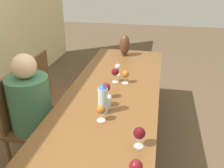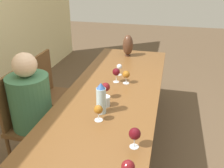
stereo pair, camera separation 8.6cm
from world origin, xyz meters
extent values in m
plane|color=brown|center=(0.00, 0.00, 0.00)|extent=(14.00, 14.00, 0.00)
cube|color=brown|center=(0.00, 0.00, 0.75)|extent=(3.02, 0.90, 0.04)
cylinder|color=brown|center=(1.41, -0.35, 0.36)|extent=(0.07, 0.07, 0.73)
cylinder|color=brown|center=(1.41, 0.35, 0.36)|extent=(0.07, 0.07, 0.73)
cylinder|color=#ADCCD6|center=(-0.26, 0.01, 0.88)|extent=(0.08, 0.08, 0.23)
cone|color=#33599E|center=(-0.26, 0.01, 1.02)|extent=(0.07, 0.07, 0.05)
cylinder|color=silver|center=(-0.15, 0.00, 0.81)|extent=(0.08, 0.08, 0.09)
cylinder|color=#4C2D1E|center=(1.24, 0.05, 0.77)|extent=(0.08, 0.08, 0.01)
ellipsoid|color=#4C2D1E|center=(1.24, 0.05, 0.92)|extent=(0.14, 0.14, 0.28)
cylinder|color=silver|center=(0.57, 0.03, 0.77)|extent=(0.06, 0.06, 0.00)
cylinder|color=silver|center=(0.57, 0.03, 0.80)|extent=(0.01, 0.01, 0.07)
sphere|color=silver|center=(0.57, 0.03, 0.86)|extent=(0.06, 0.06, 0.06)
cylinder|color=silver|center=(0.37, 0.02, 0.77)|extent=(0.06, 0.06, 0.00)
cylinder|color=silver|center=(0.37, 0.02, 0.81)|extent=(0.01, 0.01, 0.08)
sphere|color=#510C14|center=(0.37, 0.02, 0.88)|extent=(0.08, 0.08, 0.08)
cylinder|color=silver|center=(0.36, -0.09, 0.77)|extent=(0.07, 0.07, 0.00)
cylinder|color=silver|center=(0.36, -0.09, 0.80)|extent=(0.01, 0.01, 0.07)
sphere|color=#995B19|center=(0.36, -0.09, 0.87)|extent=(0.08, 0.08, 0.08)
cylinder|color=silver|center=(-0.01, 0.03, 0.77)|extent=(0.06, 0.06, 0.00)
cylinder|color=silver|center=(-0.01, 0.03, 0.81)|extent=(0.01, 0.01, 0.08)
sphere|color=maroon|center=(-0.01, 0.03, 0.88)|extent=(0.08, 0.08, 0.08)
cylinder|color=silver|center=(-0.38, -0.01, 0.77)|extent=(0.07, 0.07, 0.00)
cylinder|color=silver|center=(-0.38, -0.01, 0.80)|extent=(0.01, 0.01, 0.07)
sphere|color=#995B19|center=(-0.38, -0.01, 0.86)|extent=(0.07, 0.07, 0.07)
sphere|color=maroon|center=(-0.96, -0.34, 0.88)|extent=(0.08, 0.08, 0.08)
cylinder|color=silver|center=(-0.64, -0.33, 0.77)|extent=(0.06, 0.06, 0.00)
cylinder|color=silver|center=(-0.64, -0.33, 0.80)|extent=(0.01, 0.01, 0.07)
sphere|color=#510C14|center=(-0.64, -0.33, 0.87)|extent=(0.08, 0.08, 0.08)
cube|color=brown|center=(-0.19, 0.72, 0.45)|extent=(0.44, 0.44, 0.04)
cube|color=brown|center=(-0.19, 0.92, 0.73)|extent=(0.40, 0.03, 0.51)
cylinder|color=brown|center=(-0.38, 0.53, 0.22)|extent=(0.04, 0.04, 0.43)
cylinder|color=brown|center=(0.00, 0.53, 0.22)|extent=(0.04, 0.04, 0.43)
cylinder|color=brown|center=(-0.38, 0.91, 0.22)|extent=(0.04, 0.04, 0.43)
cylinder|color=brown|center=(0.00, 0.91, 0.22)|extent=(0.04, 0.04, 0.43)
cube|color=brown|center=(0.43, 0.72, 0.45)|extent=(0.44, 0.44, 0.04)
cube|color=brown|center=(0.43, 0.92, 0.73)|extent=(0.40, 0.03, 0.51)
cylinder|color=brown|center=(0.24, 0.53, 0.22)|extent=(0.04, 0.04, 0.43)
cylinder|color=brown|center=(0.62, 0.53, 0.22)|extent=(0.04, 0.04, 0.43)
cylinder|color=brown|center=(0.24, 0.91, 0.22)|extent=(0.04, 0.04, 0.43)
cylinder|color=brown|center=(0.62, 0.91, 0.22)|extent=(0.04, 0.04, 0.43)
cube|color=#2D2D38|center=(-0.19, 0.65, 0.24)|extent=(0.29, 0.21, 0.47)
cylinder|color=#3D704C|center=(-0.19, 0.72, 0.73)|extent=(0.39, 0.39, 0.52)
sphere|color=beige|center=(-0.19, 0.72, 1.10)|extent=(0.22, 0.22, 0.22)
camera|label=1|loc=(-2.02, -0.42, 1.88)|focal=40.00mm
camera|label=2|loc=(-2.00, -0.50, 1.88)|focal=40.00mm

